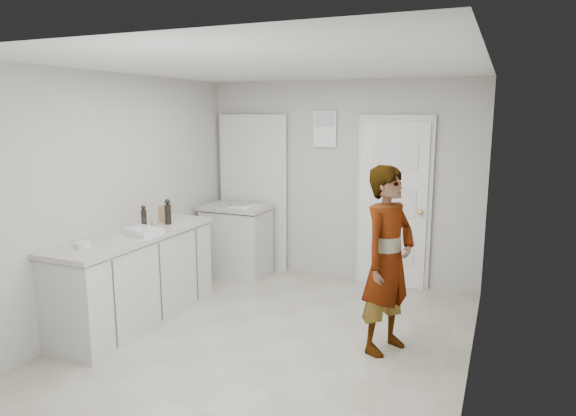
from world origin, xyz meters
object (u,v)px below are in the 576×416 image
at_px(oil_cruet_b, 144,218).
at_px(egg_bowl, 83,245).
at_px(baking_dish, 143,232).
at_px(person, 388,260).
at_px(spice_jar, 154,224).
at_px(oil_cruet_a, 168,212).
at_px(cake_mix_box, 164,214).

xyz_separation_m(oil_cruet_b, egg_bowl, (-0.02, -0.82, -0.09)).
distance_m(oil_cruet_b, baking_dish, 0.27).
bearing_deg(baking_dish, egg_bowl, -106.21).
distance_m(person, egg_bowl, 2.70).
height_order(spice_jar, egg_bowl, spice_jar).
bearing_deg(oil_cruet_b, spice_jar, 55.91).
xyz_separation_m(oil_cruet_b, baking_dish, (0.15, -0.21, -0.09)).
bearing_deg(baking_dish, oil_cruet_a, 97.12).
xyz_separation_m(baking_dish, egg_bowl, (-0.18, -0.61, -0.00)).
height_order(spice_jar, oil_cruet_b, oil_cruet_b).
height_order(oil_cruet_b, baking_dish, oil_cruet_b).
bearing_deg(person, baking_dish, 122.06).
relative_size(spice_jar, oil_cruet_a, 0.31).
xyz_separation_m(spice_jar, oil_cruet_b, (-0.05, -0.08, 0.08)).
relative_size(person, egg_bowl, 13.09).
bearing_deg(cake_mix_box, baking_dish, -79.14).
bearing_deg(egg_bowl, baking_dish, 73.79).
height_order(spice_jar, baking_dish, spice_jar).
bearing_deg(oil_cruet_b, oil_cruet_a, 71.60).
bearing_deg(cake_mix_box, oil_cruet_a, -41.82).
xyz_separation_m(spice_jar, oil_cruet_a, (0.04, 0.20, 0.09)).
height_order(oil_cruet_a, egg_bowl, oil_cruet_a).
relative_size(person, cake_mix_box, 9.26).
relative_size(cake_mix_box, baking_dish, 0.46).
relative_size(cake_mix_box, oil_cruet_a, 0.66).
relative_size(cake_mix_box, spice_jar, 2.15).
bearing_deg(oil_cruet_a, oil_cruet_b, -108.40).
height_order(oil_cruet_a, oil_cruet_b, oil_cruet_a).
relative_size(person, baking_dish, 4.25).
height_order(person, cake_mix_box, person).
bearing_deg(cake_mix_box, spice_jar, -80.61).
distance_m(person, oil_cruet_b, 2.51).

